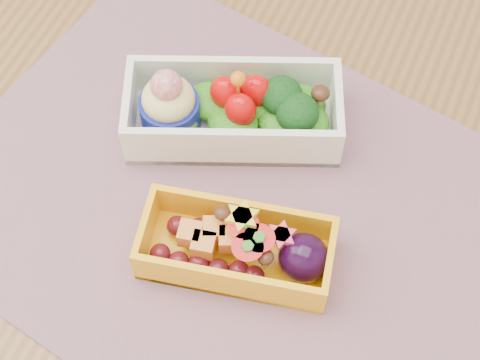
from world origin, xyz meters
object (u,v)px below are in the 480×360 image
at_px(placemat, 230,204).
at_px(table, 204,272).
at_px(bento_white, 232,111).
at_px(bento_yellow, 241,248).

bearing_deg(placemat, table, -116.91).
xyz_separation_m(table, bento_white, (-0.01, 0.10, 0.13)).
xyz_separation_m(placemat, bento_white, (-0.03, 0.07, 0.03)).
xyz_separation_m(placemat, bento_yellow, (0.03, -0.04, 0.02)).
xyz_separation_m(table, bento_yellow, (0.04, -0.02, 0.12)).
relative_size(bento_white, bento_yellow, 1.25).
height_order(table, bento_white, bento_white).
xyz_separation_m(table, placemat, (0.01, 0.03, 0.10)).
height_order(placemat, bento_yellow, bento_yellow).
relative_size(table, bento_yellow, 7.27).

